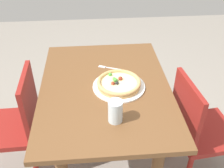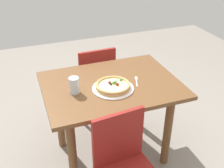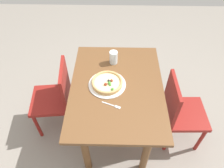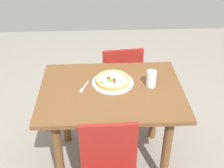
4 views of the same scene
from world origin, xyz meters
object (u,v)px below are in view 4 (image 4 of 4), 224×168
(plate, at_px, (113,83))
(pizza, at_px, (113,80))
(fork, at_px, (84,87))
(drinking_glass, at_px, (151,79))
(dining_table, at_px, (111,104))
(chair_near, at_px, (120,79))

(plate, distance_m, pizza, 0.03)
(plate, bearing_deg, pizza, 38.84)
(fork, relative_size, drinking_glass, 1.22)
(dining_table, height_order, fork, fork)
(pizza, relative_size, drinking_glass, 2.13)
(fork, height_order, drinking_glass, drinking_glass)
(fork, bearing_deg, pizza, 124.58)
(dining_table, relative_size, plate, 3.35)
(pizza, distance_m, drinking_glass, 0.31)
(dining_table, xyz_separation_m, fork, (0.21, -0.03, 0.14))
(plate, xyz_separation_m, drinking_glass, (-0.30, 0.05, 0.06))
(dining_table, bearing_deg, chair_near, -100.85)
(plate, bearing_deg, dining_table, 79.58)
(fork, bearing_deg, dining_table, 102.90)
(fork, bearing_deg, drinking_glass, 111.69)
(pizza, bearing_deg, fork, 13.23)
(drinking_glass, bearing_deg, pizza, -9.62)
(chair_near, xyz_separation_m, pizza, (0.10, 0.54, 0.34))
(chair_near, relative_size, pizza, 3.09)
(dining_table, height_order, chair_near, chair_near)
(dining_table, bearing_deg, fork, -8.44)
(dining_table, relative_size, chair_near, 1.30)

